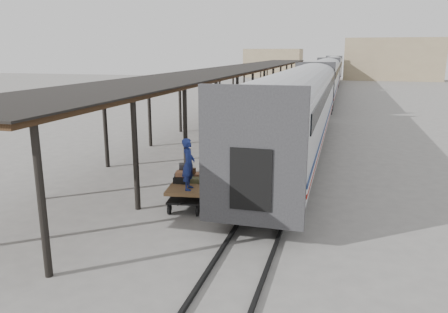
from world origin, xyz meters
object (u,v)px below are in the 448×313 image
Objects in this scene: porter at (189,164)px; baggage_cart at (189,189)px; luggage_tug at (237,112)px; pedestrian at (236,117)px.

baggage_cart is at bearing 12.79° from porter.
porter reaches higher than luggage_tug.
luggage_tug is 4.26m from pedestrian.
porter is (0.25, -0.65, 1.11)m from baggage_cart.
porter reaches higher than baggage_cart.
porter is 17.86m from pedestrian.
baggage_cart is 1.31m from porter.
porter is 1.16× the size of pedestrian.
baggage_cart is 1.64× the size of pedestrian.
luggage_tug is at bearing 1.10° from porter.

